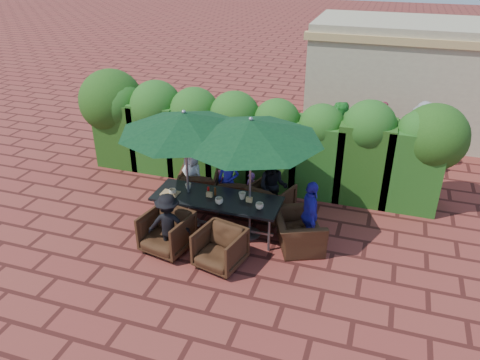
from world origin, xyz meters
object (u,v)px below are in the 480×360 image
(dining_table, at_px, (217,201))
(umbrella_left, at_px, (184,123))
(chair_far_mid, at_px, (233,191))
(chair_end_right, at_px, (299,226))
(umbrella_right, at_px, (251,130))
(chair_near_left, at_px, (167,230))
(chair_near_right, at_px, (220,247))
(chair_far_right, at_px, (271,199))
(chair_far_left, at_px, (199,185))

(dining_table, distance_m, umbrella_left, 1.66)
(chair_far_mid, height_order, chair_end_right, chair_end_right)
(umbrella_right, distance_m, chair_near_left, 2.42)
(chair_near_right, relative_size, chair_end_right, 0.79)
(chair_near_right, bearing_deg, umbrella_right, 91.88)
(dining_table, bearing_deg, chair_end_right, -1.25)
(umbrella_right, relative_size, chair_end_right, 2.64)
(dining_table, relative_size, chair_near_right, 3.18)
(chair_far_mid, bearing_deg, chair_near_left, 54.18)
(dining_table, relative_size, chair_far_right, 3.06)
(chair_near_left, xyz_separation_m, chair_near_right, (1.11, -0.14, -0.03))
(umbrella_left, distance_m, chair_far_right, 2.47)
(umbrella_left, xyz_separation_m, chair_near_left, (-0.04, -0.94, -1.79))
(umbrella_right, bearing_deg, chair_near_right, -100.84)
(chair_far_right, height_order, chair_near_left, chair_near_left)
(chair_far_right, bearing_deg, chair_far_mid, 11.57)
(dining_table, bearing_deg, chair_far_left, 129.42)
(chair_far_right, bearing_deg, chair_far_left, 15.33)
(dining_table, bearing_deg, umbrella_right, 4.98)
(dining_table, xyz_separation_m, chair_far_left, (-0.78, 0.94, -0.25))
(chair_end_right, bearing_deg, dining_table, 65.26)
(chair_near_left, bearing_deg, chair_near_right, 3.61)
(chair_far_mid, relative_size, chair_far_right, 0.97)
(umbrella_left, relative_size, chair_near_right, 3.15)
(umbrella_left, height_order, chair_far_left, umbrella_left)
(chair_near_right, distance_m, chair_end_right, 1.57)
(umbrella_left, xyz_separation_m, chair_end_right, (2.26, -0.07, -1.77))
(chair_near_left, xyz_separation_m, chair_end_right, (2.30, 0.87, 0.02))
(chair_far_left, bearing_deg, dining_table, 115.31)
(chair_far_right, height_order, chair_near_right, chair_far_right)
(umbrella_right, xyz_separation_m, chair_far_mid, (-0.65, 0.90, -1.81))
(umbrella_left, height_order, chair_near_right, umbrella_left)
(chair_far_left, xyz_separation_m, chair_near_right, (1.22, -1.99, -0.03))
(chair_far_mid, xyz_separation_m, chair_far_right, (0.86, -0.11, 0.01))
(chair_far_right, xyz_separation_m, chair_near_left, (-1.53, -1.76, 0.01))
(umbrella_right, bearing_deg, chair_far_mid, 125.83)
(dining_table, distance_m, chair_near_right, 1.17)
(chair_far_right, distance_m, chair_near_right, 1.94)
(chair_far_right, distance_m, chair_end_right, 1.18)
(dining_table, xyz_separation_m, chair_far_right, (0.87, 0.85, -0.26))
(chair_far_left, distance_m, chair_far_right, 1.65)
(chair_near_left, bearing_deg, dining_table, 64.65)
(umbrella_left, distance_m, chair_near_right, 2.37)
(chair_far_left, distance_m, chair_end_right, 2.61)
(umbrella_left, bearing_deg, chair_far_mid, 55.62)
(dining_table, bearing_deg, chair_near_left, -125.94)
(chair_far_left, height_order, chair_near_right, chair_far_left)
(umbrella_left, xyz_separation_m, umbrella_right, (1.28, 0.02, 0.00))
(dining_table, xyz_separation_m, chair_near_right, (0.45, -1.04, -0.28))
(chair_far_mid, distance_m, chair_near_right, 2.05)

